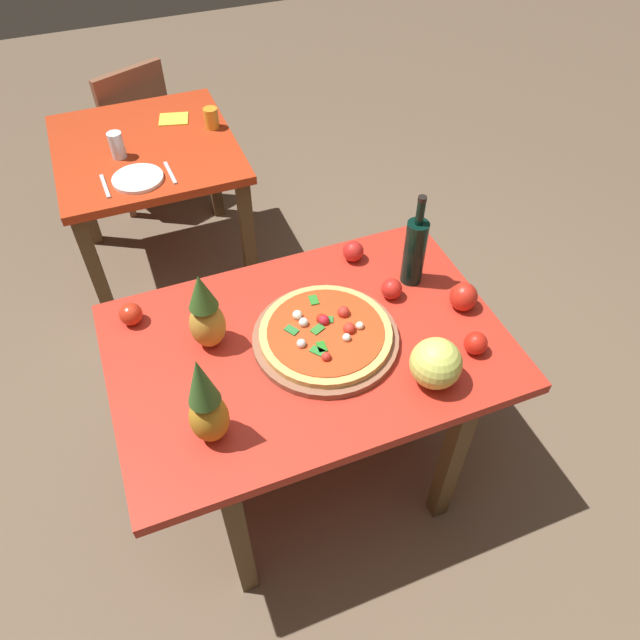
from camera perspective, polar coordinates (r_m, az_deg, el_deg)
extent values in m
plane|color=brown|center=(2.56, -0.90, -13.12)|extent=(10.00, 10.00, 0.00)
cube|color=brown|center=(2.04, -7.68, -20.18)|extent=(0.06, 0.06, 0.70)
cube|color=brown|center=(2.19, 12.32, -13.18)|extent=(0.06, 0.06, 0.70)
cube|color=brown|center=(2.45, -12.64, -4.29)|extent=(0.06, 0.06, 0.70)
cube|color=brown|center=(2.58, 3.95, 0.45)|extent=(0.06, 0.06, 0.70)
cube|color=red|center=(1.97, -1.14, -2.59)|extent=(1.28, 0.86, 0.04)
cube|color=brown|center=(2.94, -20.48, 4.09)|extent=(0.06, 0.06, 0.70)
cube|color=brown|center=(2.98, -6.88, 7.77)|extent=(0.06, 0.06, 0.70)
cube|color=brown|center=(3.53, -21.90, 11.48)|extent=(0.06, 0.06, 0.70)
cube|color=brown|center=(3.56, -10.31, 14.57)|extent=(0.06, 0.06, 0.70)
cube|color=#BC3314|center=(3.03, -16.37, 15.44)|extent=(0.82, 0.89, 0.04)
cube|color=#8C5940|center=(4.12, -16.48, 15.79)|extent=(0.04, 0.04, 0.41)
cube|color=#8C5940|center=(4.00, -20.50, 13.77)|extent=(0.04, 0.04, 0.41)
cube|color=#8C5940|center=(3.86, -13.84, 14.17)|extent=(0.04, 0.04, 0.41)
cube|color=#8C5940|center=(3.74, -18.06, 12.01)|extent=(0.04, 0.04, 0.41)
cube|color=#8C5940|center=(3.82, -18.00, 16.79)|extent=(0.52, 0.52, 0.04)
cube|color=brown|center=(3.57, -17.30, 18.92)|extent=(0.39, 0.19, 0.40)
cylinder|color=#8C5940|center=(1.95, 0.54, -1.75)|extent=(0.48, 0.48, 0.02)
cylinder|color=#E1B35E|center=(1.93, 0.54, -1.29)|extent=(0.43, 0.43, 0.02)
cylinder|color=#CC421A|center=(1.92, 0.54, -1.04)|extent=(0.38, 0.38, 0.00)
sphere|color=red|center=(1.96, 2.25, 0.77)|extent=(0.04, 0.04, 0.04)
sphere|color=red|center=(1.91, 2.81, -0.81)|extent=(0.04, 0.04, 0.04)
sphere|color=red|center=(1.84, 0.59, -3.53)|extent=(0.03, 0.03, 0.03)
sphere|color=red|center=(1.94, 0.13, 0.12)|extent=(0.03, 0.03, 0.03)
sphere|color=red|center=(1.94, 0.36, -0.03)|extent=(0.04, 0.04, 0.04)
cube|color=#2A8430|center=(1.86, -0.34, -2.99)|extent=(0.05, 0.05, 0.00)
cube|color=#2C7935|center=(1.92, -2.73, -0.96)|extent=(0.05, 0.05, 0.00)
cube|color=#278221|center=(1.87, 0.16, -2.57)|extent=(0.03, 0.05, 0.00)
cube|color=#2E782F|center=(1.95, 0.64, 0.06)|extent=(0.05, 0.04, 0.00)
cube|color=#31802E|center=(1.92, -0.23, -0.88)|extent=(0.05, 0.04, 0.00)
cube|color=#2D8329|center=(2.01, -0.61, 1.93)|extent=(0.03, 0.05, 0.00)
sphere|color=silver|center=(1.87, -1.79, -2.25)|extent=(0.03, 0.03, 0.03)
sphere|color=white|center=(1.93, 3.81, -0.53)|extent=(0.03, 0.03, 0.03)
sphere|color=white|center=(1.93, -1.63, -0.24)|extent=(0.03, 0.03, 0.03)
sphere|color=white|center=(1.95, -2.17, 0.48)|extent=(0.03, 0.03, 0.03)
sphere|color=white|center=(1.89, 2.55, -1.68)|extent=(0.03, 0.03, 0.03)
cylinder|color=black|center=(2.10, 8.98, 6.36)|extent=(0.08, 0.08, 0.25)
cylinder|color=black|center=(2.00, 9.55, 10.08)|extent=(0.03, 0.03, 0.09)
cylinder|color=black|center=(1.97, 9.74, 11.31)|extent=(0.03, 0.03, 0.02)
ellipsoid|color=gold|center=(1.92, -10.67, -0.44)|extent=(0.11, 0.11, 0.17)
cone|color=#345E23|center=(1.82, -11.30, 2.71)|extent=(0.09, 0.09, 0.13)
ellipsoid|color=#C18623|center=(1.70, -10.51, -9.15)|extent=(0.11, 0.11, 0.17)
cone|color=#3A6629|center=(1.57, -11.33, -5.73)|extent=(0.09, 0.09, 0.16)
sphere|color=#D8E263|center=(1.83, 10.98, -4.09)|extent=(0.16, 0.16, 0.16)
ellipsoid|color=red|center=(2.09, 13.53, 2.17)|extent=(0.09, 0.09, 0.10)
sphere|color=red|center=(2.22, 3.18, 6.56)|extent=(0.08, 0.08, 0.08)
sphere|color=red|center=(1.96, 14.63, -2.16)|extent=(0.08, 0.08, 0.08)
sphere|color=red|center=(2.09, 6.84, 2.97)|extent=(0.07, 0.07, 0.07)
sphere|color=red|center=(2.08, -17.59, 0.54)|extent=(0.08, 0.08, 0.08)
cylinder|color=orange|center=(3.06, -10.32, 18.41)|extent=(0.07, 0.07, 0.10)
cylinder|color=silver|center=(2.93, -18.81, 15.51)|extent=(0.07, 0.07, 0.12)
cylinder|color=white|center=(2.77, -16.98, 12.77)|extent=(0.22, 0.22, 0.02)
cube|color=silver|center=(2.77, -19.82, 11.92)|extent=(0.03, 0.18, 0.01)
cube|color=silver|center=(2.77, -14.10, 13.46)|extent=(0.03, 0.18, 0.01)
cube|color=yellow|center=(3.18, -13.78, 18.12)|extent=(0.17, 0.15, 0.01)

